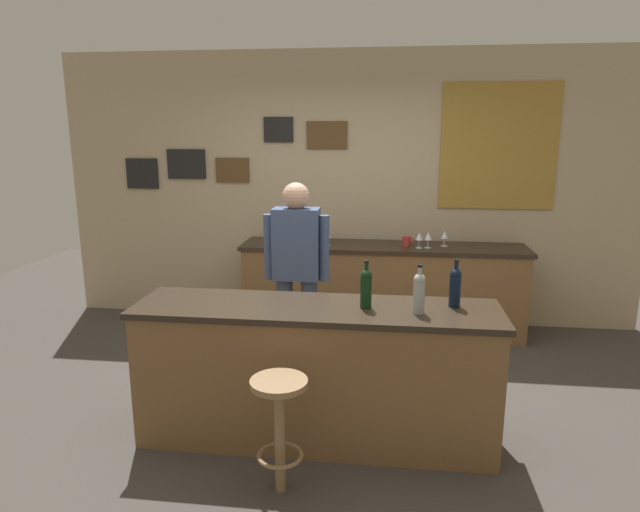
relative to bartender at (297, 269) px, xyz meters
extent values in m
plane|color=#423D38|center=(0.27, -0.46, -0.94)|extent=(10.00, 10.00, 0.00)
cube|color=tan|center=(0.27, 1.57, 0.46)|extent=(6.00, 0.06, 2.80)
cube|color=black|center=(-1.93, 1.53, 0.62)|extent=(0.35, 0.02, 0.32)
cube|color=black|center=(-1.43, 1.53, 0.72)|extent=(0.41, 0.02, 0.31)
cube|color=brown|center=(-0.93, 1.53, 0.66)|extent=(0.35, 0.02, 0.25)
cube|color=black|center=(-0.43, 1.53, 1.08)|extent=(0.30, 0.02, 0.25)
cube|color=brown|center=(0.07, 1.53, 1.02)|extent=(0.41, 0.02, 0.27)
cube|color=#A87F33|center=(1.77, 1.53, 0.91)|extent=(1.12, 0.02, 1.23)
cube|color=brown|center=(0.27, -0.86, -0.50)|extent=(2.28, 0.57, 0.88)
cube|color=#2D2319|center=(0.27, -0.86, -0.04)|extent=(2.33, 0.60, 0.04)
cube|color=brown|center=(0.67, 1.19, -0.51)|extent=(2.75, 0.53, 0.86)
cube|color=#2D2319|center=(0.67, 1.19, -0.06)|extent=(2.80, 0.56, 0.04)
cylinder|color=#384766|center=(0.10, 0.00, -0.51)|extent=(0.13, 0.13, 0.86)
cylinder|color=#384766|center=(-0.10, 0.00, -0.51)|extent=(0.13, 0.13, 0.86)
cube|color=#3F517A|center=(0.00, 0.00, 0.20)|extent=(0.36, 0.20, 0.56)
sphere|color=tan|center=(0.00, 0.00, 0.58)|extent=(0.21, 0.21, 0.21)
cylinder|color=#3F517A|center=(0.22, 0.00, 0.17)|extent=(0.08, 0.08, 0.52)
cylinder|color=#3F517A|center=(-0.22, 0.00, 0.17)|extent=(0.08, 0.08, 0.52)
cylinder|color=olive|center=(0.14, -1.44, -0.61)|extent=(0.06, 0.06, 0.65)
torus|color=olive|center=(0.14, -1.44, -0.72)|extent=(0.26, 0.26, 0.02)
cylinder|color=olive|center=(0.14, -1.44, -0.27)|extent=(0.32, 0.32, 0.03)
cylinder|color=black|center=(0.58, -0.85, 0.08)|extent=(0.07, 0.07, 0.20)
sphere|color=black|center=(0.58, -0.85, 0.20)|extent=(0.07, 0.07, 0.07)
cylinder|color=black|center=(0.58, -0.85, 0.23)|extent=(0.03, 0.03, 0.09)
cylinder|color=black|center=(0.58, -0.85, 0.28)|extent=(0.03, 0.03, 0.02)
cylinder|color=#999E99|center=(0.90, -0.92, 0.08)|extent=(0.07, 0.07, 0.20)
sphere|color=#999E99|center=(0.90, -0.92, 0.20)|extent=(0.07, 0.07, 0.07)
cylinder|color=#999E99|center=(0.90, -0.92, 0.23)|extent=(0.03, 0.03, 0.09)
cylinder|color=black|center=(0.90, -0.92, 0.28)|extent=(0.03, 0.03, 0.02)
cylinder|color=black|center=(1.14, -0.76, 0.08)|extent=(0.07, 0.07, 0.20)
sphere|color=black|center=(1.14, -0.76, 0.20)|extent=(0.07, 0.07, 0.07)
cylinder|color=black|center=(1.14, -0.76, 0.23)|extent=(0.03, 0.03, 0.09)
cylinder|color=black|center=(1.14, -0.76, 0.28)|extent=(0.03, 0.03, 0.02)
cylinder|color=silver|center=(-0.20, 1.24, -0.03)|extent=(0.06, 0.06, 0.00)
cylinder|color=silver|center=(-0.20, 1.24, 0.01)|extent=(0.01, 0.01, 0.07)
cone|color=silver|center=(-0.20, 1.24, 0.08)|extent=(0.07, 0.07, 0.08)
cylinder|color=silver|center=(0.12, 1.11, -0.03)|extent=(0.06, 0.06, 0.00)
cylinder|color=silver|center=(0.12, 1.11, 0.01)|extent=(0.01, 0.01, 0.07)
cone|color=silver|center=(0.12, 1.11, 0.08)|extent=(0.07, 0.07, 0.08)
cylinder|color=silver|center=(1.01, 1.10, -0.03)|extent=(0.06, 0.06, 0.00)
cylinder|color=silver|center=(1.01, 1.10, 0.01)|extent=(0.01, 0.01, 0.07)
cone|color=silver|center=(1.01, 1.10, 0.08)|extent=(0.07, 0.07, 0.08)
cylinder|color=silver|center=(1.10, 1.12, -0.03)|extent=(0.06, 0.06, 0.00)
cylinder|color=silver|center=(1.10, 1.12, 0.01)|extent=(0.01, 0.01, 0.07)
cone|color=silver|center=(1.10, 1.12, 0.08)|extent=(0.07, 0.07, 0.08)
cylinder|color=silver|center=(1.26, 1.21, -0.03)|extent=(0.06, 0.06, 0.00)
cylinder|color=silver|center=(1.26, 1.21, 0.01)|extent=(0.01, 0.01, 0.07)
cone|color=silver|center=(1.26, 1.21, 0.08)|extent=(0.07, 0.07, 0.08)
cylinder|color=#B2332D|center=(0.89, 1.19, 0.01)|extent=(0.08, 0.08, 0.09)
torus|color=#B2332D|center=(0.95, 1.19, 0.02)|extent=(0.06, 0.01, 0.06)
camera|label=1|loc=(0.70, -4.16, 1.08)|focal=30.90mm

